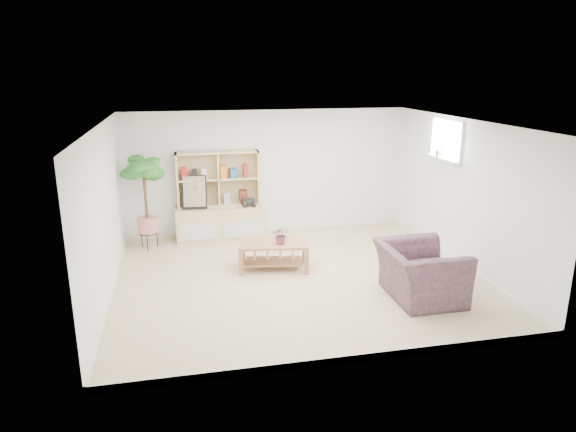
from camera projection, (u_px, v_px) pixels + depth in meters
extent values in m
cube|color=#CBB38F|center=(296.00, 278.00, 8.02)|extent=(5.50, 5.00, 0.01)
cube|color=silver|center=(297.00, 123.00, 7.36)|extent=(5.50, 5.00, 0.01)
cube|color=white|center=(267.00, 172.00, 10.04)|extent=(5.50, 0.01, 2.40)
cube|color=white|center=(350.00, 263.00, 5.34)|extent=(5.50, 0.01, 2.40)
cube|color=white|center=(104.00, 214.00, 7.13)|extent=(0.01, 5.00, 2.40)
cube|color=white|center=(463.00, 194.00, 8.24)|extent=(0.01, 5.00, 2.40)
cube|color=white|center=(442.00, 159.00, 8.66)|extent=(0.14, 1.00, 0.04)
imported|color=#214C2B|center=(281.00, 235.00, 8.16)|extent=(0.29, 0.26, 0.30)
imported|color=#201E4D|center=(420.00, 269.00, 7.20)|extent=(1.02, 1.18, 0.87)
imported|color=#276B1E|center=(439.00, 150.00, 8.75)|extent=(0.13, 0.11, 0.23)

